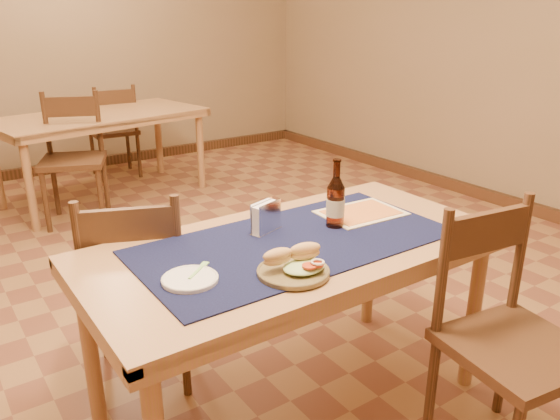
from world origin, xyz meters
TOP-DOWN VIEW (x-y plane):
  - room at (0.00, 0.00)m, footprint 6.04×7.04m
  - main_table at (0.00, -0.80)m, footprint 1.60×0.80m
  - placemat at (0.00, -0.80)m, footprint 1.20×0.60m
  - baseboard at (0.00, 0.00)m, footprint 6.00×7.00m
  - back_table at (0.25, 2.38)m, footprint 1.85×1.15m
  - chair_main_far at (-0.46, -0.28)m, footprint 0.55×0.55m
  - chair_main_near at (0.47, -1.43)m, footprint 0.50×0.50m
  - chair_back_near at (-0.11, 1.96)m, footprint 0.60×0.60m
  - chair_back_far at (0.55, 2.97)m, footprint 0.45×0.45m
  - sandwich_plate at (-0.16, -1.02)m, footprint 0.24×0.24m
  - side_plate at (-0.47, -0.87)m, footprint 0.18×0.18m
  - fork at (-0.42, -0.84)m, footprint 0.11×0.09m
  - beer_bottle at (0.22, -0.77)m, footprint 0.07×0.07m
  - napkin_holder at (-0.04, -0.66)m, footprint 0.15×0.09m
  - menu_card at (0.41, -0.72)m, footprint 0.36×0.27m

SIDE VIEW (x-z plane):
  - baseboard at x=0.00m, z-range 0.00..0.10m
  - chair_back_far at x=0.55m, z-range 0.02..0.94m
  - chair_main_far at x=-0.46m, z-range 0.02..0.94m
  - chair_main_near at x=0.47m, z-range 0.02..0.97m
  - chair_back_near at x=-0.11m, z-range 0.02..1.02m
  - main_table at x=0.00m, z-range 0.29..1.04m
  - back_table at x=0.25m, z-range 0.29..1.04m
  - placemat at x=0.00m, z-range 0.75..0.76m
  - menu_card at x=0.41m, z-range 0.76..0.76m
  - side_plate at x=-0.47m, z-range 0.76..0.77m
  - fork at x=-0.42m, z-range 0.77..0.77m
  - sandwich_plate at x=-0.16m, z-range 0.73..0.83m
  - napkin_holder at x=-0.04m, z-range 0.75..0.88m
  - beer_bottle at x=0.22m, z-range 0.72..1.00m
  - room at x=0.00m, z-range -0.02..2.82m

